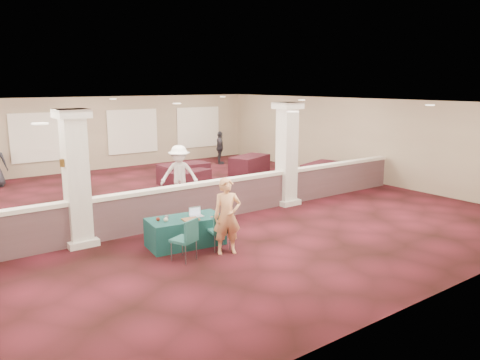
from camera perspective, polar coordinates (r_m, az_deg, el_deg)
ground at (r=14.48m, az=-7.35°, el=-3.46°), size 16.00×16.00×0.00m
wall_back at (r=21.46m, az=-17.90°, el=5.35°), size 16.00×0.04×3.20m
wall_front at (r=8.22m, az=20.50°, el=-4.30°), size 16.00×0.04×3.20m
wall_right at (r=19.26m, az=13.90°, el=4.91°), size 0.04×16.00×3.20m
ceiling at (r=13.99m, az=-7.69°, el=9.29°), size 16.00×16.00×0.02m
partition_wall at (r=13.08m, az=-4.23°, el=-2.47°), size 15.60×0.28×1.10m
column_left at (r=11.44m, az=-19.35°, el=0.32°), size 0.72×0.72×3.20m
column_right at (r=14.64m, az=5.73°, el=3.30°), size 0.72×0.72×3.20m
sconce_left at (r=11.30m, az=-20.83°, el=1.96°), size 0.12×0.12×0.18m
sconce_right at (r=11.46m, az=-18.14°, el=2.27°), size 0.12×0.12×0.18m
near_table at (r=11.17m, az=-6.67°, el=-6.25°), size 1.85×1.08×0.67m
conf_chair_main at (r=10.73m, az=-2.42°, el=-5.83°), size 0.52×0.52×0.90m
conf_chair_side at (r=10.14m, az=-6.50°, el=-6.84°), size 0.61×0.61×0.93m
woman at (r=10.44m, az=-1.58°, el=-4.43°), size 0.73×0.61×1.73m
far_table_front_center at (r=17.17m, az=-6.22°, el=0.07°), size 1.74×1.17×0.65m
far_table_front_right at (r=18.48m, az=9.84°, el=0.93°), size 1.99×1.40×0.73m
far_table_back_center at (r=18.04m, az=-6.88°, el=0.81°), size 1.90×0.98×0.76m
far_table_back_right at (r=19.77m, az=1.19°, el=1.85°), size 2.11×1.59×0.77m
attendee_b at (r=14.96m, az=-7.40°, el=0.68°), size 1.29×1.12×1.86m
attendee_c at (r=22.17m, az=-2.45°, el=3.95°), size 0.78×1.01×1.55m
laptop_base at (r=11.13m, az=-5.30°, el=-4.42°), size 0.33×0.25×0.02m
laptop_screen at (r=11.19m, az=-5.53°, el=-3.75°), size 0.30×0.05×0.20m
screen_glow at (r=11.19m, az=-5.52°, el=-3.82°), size 0.28×0.04×0.18m
knitting at (r=10.88m, az=-6.02°, el=-4.79°), size 0.40×0.32×0.03m
yarn_cream at (r=10.80m, az=-9.03°, el=-4.79°), size 0.10×0.10×0.10m
yarn_red at (r=10.88m, az=-9.97°, el=-4.72°), size 0.09×0.09×0.09m
yarn_grey at (r=11.01m, az=-8.94°, el=-4.48°), size 0.10×0.10×0.10m
scissors at (r=11.07m, az=-3.32°, el=-4.49°), size 0.11×0.04×0.01m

